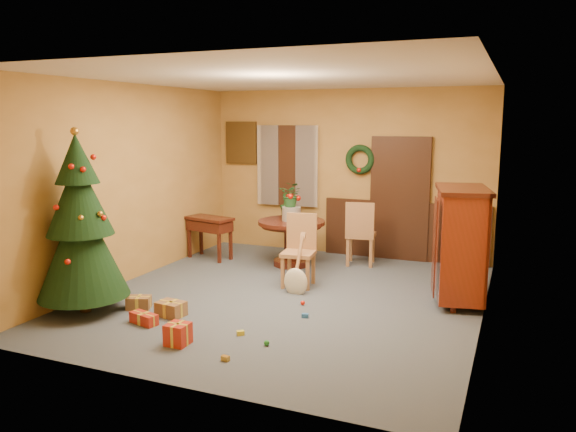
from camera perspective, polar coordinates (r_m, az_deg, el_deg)
The scene contains 21 objects.
room_envelope at distance 9.86m, azimuth 7.04°, elevation 2.35°, with size 5.50×5.50×5.50m.
dining_table at distance 9.18m, azimuth 0.35°, elevation -1.85°, with size 1.09×1.09×0.75m.
urn at distance 9.12m, azimuth 0.35°, elevation 0.24°, with size 0.31×0.31×0.23m, color slate.
centerpiece_plant at distance 9.07m, azimuth 0.35°, elevation 2.21°, with size 0.37×0.32×0.41m, color #1E4C23.
chair_near at distance 8.11m, azimuth 1.20°, elevation -3.19°, with size 0.50×0.50×1.04m.
chair_far at distance 9.23m, azimuth 7.37°, elevation -1.57°, with size 0.52×0.52×1.07m.
guitar at distance 7.71m, azimuth 0.79°, elevation -5.00°, with size 0.35×0.16×0.81m, color beige, non-canonical shape.
plant_stand at distance 9.65m, azimuth -0.13°, elevation -1.65°, with size 0.29×0.29×0.74m.
stand_plant at distance 9.57m, azimuth -0.13°, elevation 1.24°, with size 0.23×0.19×0.42m, color #19471E.
christmas_tree at distance 7.31m, azimuth -20.33°, elevation -0.99°, with size 1.11×1.11×2.28m.
writing_desk at distance 9.73m, azimuth -7.98°, elevation -1.15°, with size 0.89×0.58×0.73m.
sideboard at distance 7.63m, azimuth 17.11°, elevation -2.48°, with size 0.84×1.28×1.52m.
gift_a at distance 7.10m, azimuth -11.81°, elevation -9.21°, with size 0.36×0.28×0.18m.
gift_b at distance 6.22m, azimuth -11.12°, elevation -11.69°, with size 0.23×0.23×0.23m.
gift_c at distance 7.46m, azimuth -14.92°, elevation -8.48°, with size 0.34×0.30×0.16m.
gift_d at distance 6.91m, azimuth -14.43°, elevation -10.05°, with size 0.39×0.24×0.13m.
toy_a at distance 6.91m, azimuth 1.75°, elevation -10.08°, with size 0.08×0.05×0.05m, color #265EA6.
toy_b at distance 6.11m, azimuth -2.19°, elevation -12.76°, with size 0.06×0.06×0.06m, color #23832D.
toy_c at distance 6.40m, azimuth -4.84°, elevation -11.76°, with size 0.08×0.05×0.05m, color gold.
toy_d at distance 7.35m, azimuth 1.50°, elevation -8.82°, with size 0.06×0.06×0.06m, color red.
toy_e at distance 5.79m, azimuth -6.39°, elevation -14.17°, with size 0.08×0.05×0.05m, color gold.
Camera 1 is at (2.81, -6.72, 2.36)m, focal length 35.00 mm.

